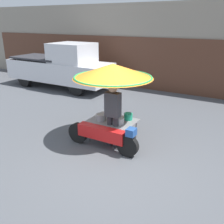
# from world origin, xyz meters

# --- Properties ---
(ground_plane) EXTENTS (36.00, 36.00, 0.00)m
(ground_plane) POSITION_xyz_m (0.00, 0.00, 0.00)
(ground_plane) COLOR #4C4F54
(shopfront_building) EXTENTS (28.00, 2.06, 3.88)m
(shopfront_building) POSITION_xyz_m (0.00, 7.51, 1.93)
(shopfront_building) COLOR gray
(shopfront_building) RESTS_ON ground
(vendor_motorcycle_cart) EXTENTS (2.06, 2.06, 2.11)m
(vendor_motorcycle_cart) POSITION_xyz_m (-0.55, 0.86, 1.69)
(vendor_motorcycle_cart) COLOR black
(vendor_motorcycle_cart) RESTS_ON ground
(vendor_person) EXTENTS (0.38, 0.23, 1.68)m
(vendor_person) POSITION_xyz_m (-0.38, 0.61, 0.95)
(vendor_person) COLOR #2D2D33
(vendor_person) RESTS_ON ground
(pickup_truck) EXTENTS (5.36, 1.77, 2.16)m
(pickup_truck) POSITION_xyz_m (-5.55, 4.67, 1.02)
(pickup_truck) COLOR black
(pickup_truck) RESTS_ON ground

